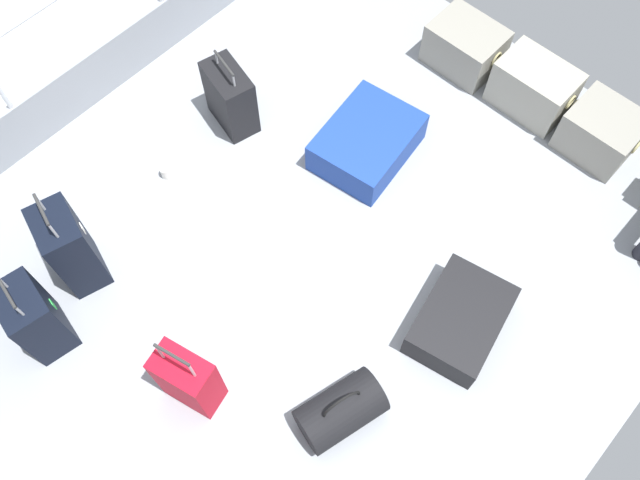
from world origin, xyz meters
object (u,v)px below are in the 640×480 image
cargo_crate_1 (534,87)px  suitcase_2 (460,320)px  suitcase_1 (230,98)px  paper_cup (166,172)px  suitcase_5 (367,142)px  suitcase_3 (35,318)px  duffel_bag (341,410)px  suitcase_4 (188,380)px  cargo_crate_0 (465,46)px  cargo_crate_2 (601,132)px  suitcase_0 (70,248)px

cargo_crate_1 → suitcase_2: cargo_crate_1 is taller
suitcase_1 → paper_cup: suitcase_1 is taller
suitcase_5 → paper_cup: 1.49m
suitcase_3 → duffel_bag: (1.74, 0.89, -0.14)m
suitcase_1 → suitcase_4: bearing=-50.3°
paper_cup → suitcase_5: bearing=50.6°
cargo_crate_0 → cargo_crate_1: size_ratio=0.95×
cargo_crate_2 → paper_cup: (-2.16, -2.36, -0.13)m
cargo_crate_1 → paper_cup: bearing=-123.7°
suitcase_2 → suitcase_3: bearing=-136.1°
suitcase_0 → suitcase_1: suitcase_0 is taller
suitcase_2 → suitcase_4: 1.74m
suitcase_4 → suitcase_5: size_ratio=0.96×
suitcase_3 → suitcase_5: size_ratio=0.88×
cargo_crate_1 → suitcase_3: suitcase_3 is taller
cargo_crate_2 → suitcase_4: (-0.81, -3.29, 0.11)m
suitcase_1 → suitcase_4: suitcase_4 is taller
cargo_crate_1 → suitcase_3: 3.86m
suitcase_1 → cargo_crate_1: bearing=46.6°
suitcase_3 → paper_cup: bearing=105.6°
suitcase_5 → suitcase_1: bearing=-154.2°
suitcase_1 → suitcase_5: (0.95, 0.46, -0.13)m
suitcase_5 → paper_cup: bearing=-129.4°
suitcase_1 → suitcase_5: size_ratio=0.78×
cargo_crate_2 → suitcase_3: suitcase_3 is taller
suitcase_0 → suitcase_5: 2.18m
suitcase_0 → suitcase_1: (-0.18, 1.57, -0.08)m
suitcase_1 → duffel_bag: size_ratio=1.12×
suitcase_0 → duffel_bag: size_ratio=1.49×
cargo_crate_2 → suitcase_1: 2.73m
suitcase_3 → suitcase_4: bearing=21.5°
suitcase_4 → duffel_bag: 0.93m
cargo_crate_2 → duffel_bag: bearing=-91.0°
cargo_crate_2 → paper_cup: cargo_crate_2 is taller
suitcase_2 → suitcase_0: bearing=-146.5°
cargo_crate_0 → paper_cup: cargo_crate_0 is taller
suitcase_2 → paper_cup: suitcase_2 is taller
suitcase_2 → suitcase_3: suitcase_3 is taller
suitcase_1 → duffel_bag: (2.12, -1.13, -0.11)m
suitcase_3 → suitcase_0: bearing=113.9°
suitcase_4 → suitcase_5: bearing=100.9°
cargo_crate_0 → suitcase_0: bearing=-103.2°
cargo_crate_0 → paper_cup: (-0.93, -2.34, -0.13)m
suitcase_4 → duffel_bag: size_ratio=1.38×
cargo_crate_2 → suitcase_5: (-1.22, -1.21, -0.05)m
duffel_bag → suitcase_4: bearing=-146.6°
cargo_crate_2 → suitcase_0: bearing=-121.5°
cargo_crate_2 → duffel_bag: duffel_bag is taller
suitcase_1 → paper_cup: size_ratio=6.43×
cargo_crate_1 → suitcase_4: (-0.22, -3.29, 0.09)m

